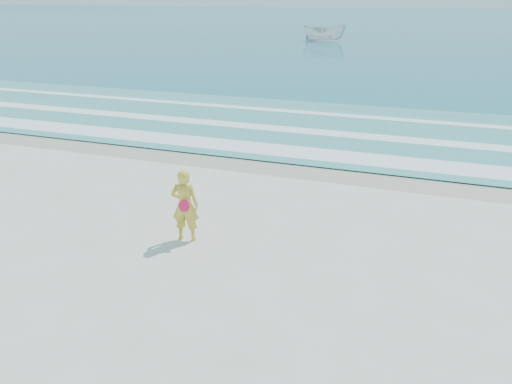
% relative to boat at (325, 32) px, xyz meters
% --- Properties ---
extents(ground, '(400.00, 400.00, 0.00)m').
position_rel_boat_xyz_m(ground, '(8.68, -53.69, -1.03)').
color(ground, silver).
rests_on(ground, ground).
extents(wet_sand, '(400.00, 2.40, 0.00)m').
position_rel_boat_xyz_m(wet_sand, '(8.68, -44.69, -1.03)').
color(wet_sand, '#B2A893').
rests_on(wet_sand, ground).
extents(ocean, '(400.00, 190.00, 0.04)m').
position_rel_boat_xyz_m(ocean, '(8.68, 51.31, -1.01)').
color(ocean, '#19727F').
rests_on(ocean, ground).
extents(shallow, '(400.00, 10.00, 0.01)m').
position_rel_boat_xyz_m(shallow, '(8.68, -39.69, -0.99)').
color(shallow, '#59B7AD').
rests_on(shallow, ocean).
extents(foam_near, '(400.00, 1.40, 0.01)m').
position_rel_boat_xyz_m(foam_near, '(8.68, -43.39, -0.98)').
color(foam_near, white).
rests_on(foam_near, shallow).
extents(foam_mid, '(400.00, 0.90, 0.01)m').
position_rel_boat_xyz_m(foam_mid, '(8.68, -40.49, -0.98)').
color(foam_mid, white).
rests_on(foam_mid, shallow).
extents(foam_far, '(400.00, 0.60, 0.01)m').
position_rel_boat_xyz_m(foam_far, '(8.68, -37.19, -0.98)').
color(foam_far, white).
rests_on(foam_far, shallow).
extents(boat, '(5.27, 2.32, 1.98)m').
position_rel_boat_xyz_m(boat, '(0.00, 0.00, 0.00)').
color(boat, silver).
rests_on(boat, ocean).
extents(woman, '(0.68, 0.52, 1.68)m').
position_rel_boat_xyz_m(woman, '(7.90, -50.59, -0.19)').
color(woman, gold).
rests_on(woman, ground).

